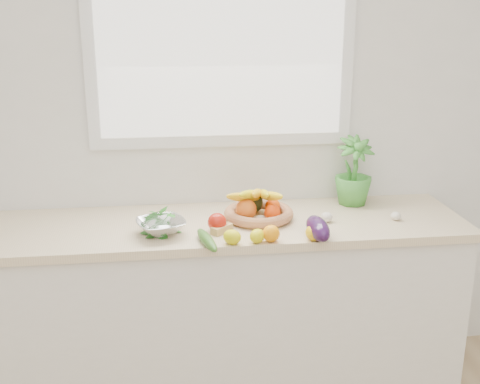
{
  "coord_description": "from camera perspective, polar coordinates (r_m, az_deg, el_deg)",
  "views": [
    {
      "loc": [
        -0.29,
        -0.7,
        1.87
      ],
      "look_at": [
        0.05,
        1.93,
        1.05
      ],
      "focal_mm": 45.0,
      "sensor_mm": 36.0,
      "label": 1
    }
  ],
  "objects": [
    {
      "name": "window_frame",
      "position": [
        2.95,
        -1.78,
        14.86
      ],
      "size": [
        1.3,
        0.03,
        1.1
      ],
      "primitive_type": "cube",
      "color": "white",
      "rests_on": "back_wall"
    },
    {
      "name": "orange_loose",
      "position": [
        2.59,
        2.98,
        -3.95
      ],
      "size": [
        0.1,
        0.1,
        0.07
      ],
      "primitive_type": "sphere",
      "rotation": [
        0.0,
        0.0,
        0.41
      ],
      "color": "orange",
      "rests_on": "countertop"
    },
    {
      "name": "counter_cabinet",
      "position": [
        3.03,
        -1.01,
        -11.19
      ],
      "size": [
        2.2,
        0.58,
        0.86
      ],
      "primitive_type": "cube",
      "color": "silver",
      "rests_on": "ground"
    },
    {
      "name": "cucumber",
      "position": [
        2.56,
        -3.16,
        -4.57
      ],
      "size": [
        0.1,
        0.26,
        0.05
      ],
      "primitive_type": "ellipsoid",
      "rotation": [
        0.0,
        0.0,
        0.2
      ],
      "color": "#2B5F1C",
      "rests_on": "countertop"
    },
    {
      "name": "lemon_a",
      "position": [
        2.62,
        6.97,
        -3.87
      ],
      "size": [
        0.08,
        0.09,
        0.07
      ],
      "primitive_type": "ellipsoid",
      "rotation": [
        0.0,
        0.0,
        0.16
      ],
      "color": "#E4B00C",
      "rests_on": "countertop"
    },
    {
      "name": "lemon_c",
      "position": [
        2.56,
        -0.76,
        -4.29
      ],
      "size": [
        0.1,
        0.1,
        0.06
      ],
      "primitive_type": "ellipsoid",
      "rotation": [
        0.0,
        0.0,
        0.89
      ],
      "color": "yellow",
      "rests_on": "countertop"
    },
    {
      "name": "radish",
      "position": [
        2.56,
        -2.93,
        -4.71
      ],
      "size": [
        0.04,
        0.04,
        0.03
      ],
      "primitive_type": "sphere",
      "rotation": [
        0.0,
        0.0,
        0.38
      ],
      "color": "red",
      "rests_on": "countertop"
    },
    {
      "name": "ginger",
      "position": [
        2.7,
        -1.74,
        -3.53
      ],
      "size": [
        0.11,
        0.1,
        0.03
      ],
      "primitive_type": "cube",
      "rotation": [
        0.0,
        0.0,
        0.75
      ],
      "color": "tan",
      "rests_on": "countertop"
    },
    {
      "name": "eggplant",
      "position": [
        2.64,
        7.4,
        -3.44
      ],
      "size": [
        0.09,
        0.23,
        0.09
      ],
      "primitive_type": "ellipsoid",
      "rotation": [
        0.0,
        0.0,
        0.02
      ],
      "color": "#2A0F38",
      "rests_on": "countertop"
    },
    {
      "name": "garlic_b",
      "position": [
        2.81,
        1.94,
        -2.59
      ],
      "size": [
        0.06,
        0.06,
        0.04
      ],
      "primitive_type": "ellipsoid",
      "rotation": [
        0.0,
        0.0,
        0.37
      ],
      "color": "silver",
      "rests_on": "countertop"
    },
    {
      "name": "window_pane",
      "position": [
        2.93,
        -1.74,
        14.84
      ],
      "size": [
        1.18,
        0.01,
        0.98
      ],
      "primitive_type": "cube",
      "color": "white",
      "rests_on": "window_frame"
    },
    {
      "name": "colander_with_spinach",
      "position": [
        2.68,
        -7.51,
        -2.87
      ],
      "size": [
        0.26,
        0.26,
        0.12
      ],
      "color": "silver",
      "rests_on": "countertop"
    },
    {
      "name": "apple",
      "position": [
        2.7,
        -2.18,
        -2.89
      ],
      "size": [
        0.1,
        0.1,
        0.09
      ],
      "primitive_type": "sphere",
      "rotation": [
        0.0,
        0.0,
        0.12
      ],
      "color": "#B01A0E",
      "rests_on": "countertop"
    },
    {
      "name": "fruit_basket",
      "position": [
        2.85,
        1.73,
        -1.64
      ],
      "size": [
        0.42,
        0.42,
        0.18
      ],
      "color": "tan",
      "rests_on": "countertop"
    },
    {
      "name": "lemon_b",
      "position": [
        2.58,
        1.65,
        -4.19
      ],
      "size": [
        0.09,
        0.1,
        0.06
      ],
      "primitive_type": "ellipsoid",
      "rotation": [
        0.0,
        0.0,
        -0.64
      ],
      "color": "yellow",
      "rests_on": "countertop"
    },
    {
      "name": "back_wall",
      "position": [
        3.01,
        -1.73,
        7.23
      ],
      "size": [
        4.5,
        0.02,
        2.7
      ],
      "primitive_type": "cube",
      "color": "white",
      "rests_on": "ground"
    },
    {
      "name": "countertop",
      "position": [
        2.84,
        -1.05,
        -3.19
      ],
      "size": [
        2.24,
        0.62,
        0.04
      ],
      "primitive_type": "cube",
      "color": "beige",
      "rests_on": "counter_cabinet"
    },
    {
      "name": "garlic_a",
      "position": [
        2.85,
        8.23,
        -2.36
      ],
      "size": [
        0.06,
        0.06,
        0.05
      ],
      "primitive_type": "ellipsoid",
      "rotation": [
        0.0,
        0.0,
        0.18
      ],
      "color": "silver",
      "rests_on": "countertop"
    },
    {
      "name": "garlic_c",
      "position": [
        2.94,
        14.57,
        -2.22
      ],
      "size": [
        0.06,
        0.06,
        0.04
      ],
      "primitive_type": "ellipsoid",
      "rotation": [
        0.0,
        0.0,
        0.22
      ],
      "color": "white",
      "rests_on": "countertop"
    },
    {
      "name": "potted_herb",
      "position": [
        3.09,
        10.73,
        1.99
      ],
      "size": [
        0.22,
        0.22,
        0.35
      ],
      "primitive_type": "imported",
      "rotation": [
        0.0,
        0.0,
        0.16
      ],
      "color": "green",
      "rests_on": "countertop"
    }
  ]
}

